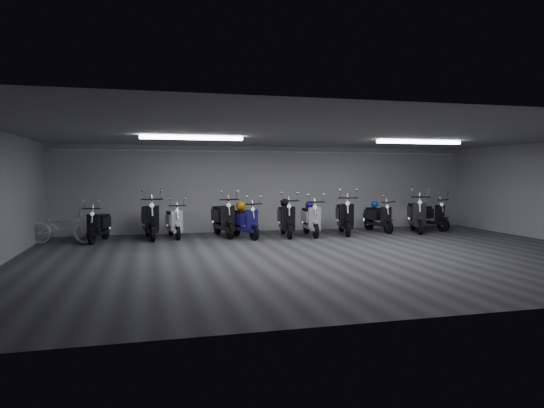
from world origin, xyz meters
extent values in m
cube|color=#373739|center=(0.00, 0.00, -0.01)|extent=(14.00, 10.00, 0.01)
cube|color=gray|center=(0.00, 0.00, 2.80)|extent=(14.00, 10.00, 0.01)
cube|color=#A9A8AB|center=(0.00, 5.00, 1.40)|extent=(14.00, 0.01, 2.80)
cube|color=#A9A8AB|center=(0.00, -5.00, 1.40)|extent=(14.00, 0.01, 2.80)
cube|color=white|center=(-3.00, 1.00, 2.74)|extent=(2.40, 0.18, 0.08)
cube|color=white|center=(3.00, 1.00, 2.74)|extent=(2.40, 0.18, 0.08)
cylinder|color=white|center=(0.00, 4.92, 2.62)|extent=(13.60, 0.05, 0.05)
imported|color=white|center=(-6.29, 3.42, 0.58)|extent=(1.86, 0.91, 1.15)
sphere|color=#0E429F|center=(3.18, 3.94, 0.90)|extent=(0.24, 0.24, 0.24)
sphere|color=black|center=(0.03, 3.64, 1.00)|extent=(0.27, 0.27, 0.27)
sphere|color=orange|center=(-1.36, 3.54, 0.94)|extent=(0.29, 0.29, 0.29)
sphere|color=#1D0C85|center=(0.78, 3.56, 0.94)|extent=(0.23, 0.23, 0.23)
camera|label=1|loc=(-3.98, -10.49, 1.89)|focal=31.72mm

